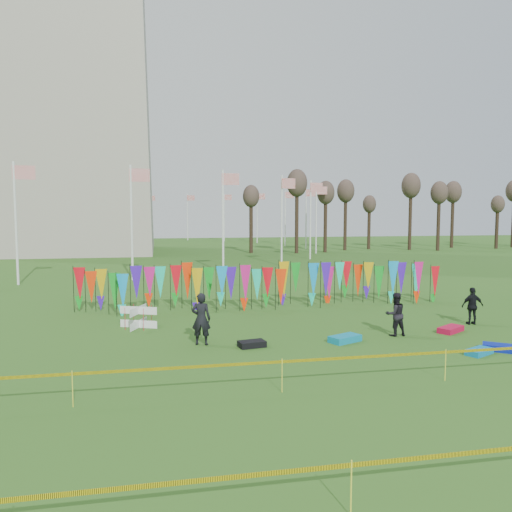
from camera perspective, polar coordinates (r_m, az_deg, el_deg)
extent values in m
plane|color=#2A5718|center=(16.23, 7.19, -11.88)|extent=(160.00, 160.00, 0.00)
cylinder|color=silver|center=(65.53, 5.74, 4.30)|extent=(0.16, 0.16, 8.00)
plane|color=red|center=(65.76, 6.27, 7.17)|extent=(1.40, 0.00, 1.40)
cylinder|color=silver|center=(72.26, 3.35, 4.37)|extent=(0.16, 0.16, 8.00)
plane|color=red|center=(72.45, 3.83, 6.98)|extent=(1.40, 0.00, 1.40)
cylinder|color=silver|center=(78.23, 0.13, 4.42)|extent=(0.16, 0.16, 8.00)
plane|color=red|center=(78.39, 0.56, 6.83)|extent=(1.40, 0.00, 1.40)
cylinder|color=silver|center=(83.24, -3.66, 4.44)|extent=(0.16, 0.16, 8.00)
plane|color=red|center=(83.35, -3.26, 6.71)|extent=(1.40, 0.00, 1.40)
cylinder|color=silver|center=(87.13, -7.84, 4.42)|extent=(0.16, 0.16, 8.00)
plane|color=red|center=(87.21, -7.47, 6.60)|extent=(1.40, 0.00, 1.40)
cylinder|color=silver|center=(89.81, -12.26, 4.37)|extent=(0.16, 0.16, 8.00)
plane|color=red|center=(89.84, -11.91, 6.48)|extent=(1.40, 0.00, 1.40)
cylinder|color=silver|center=(91.20, -16.81, 4.28)|extent=(0.16, 0.16, 8.00)
plane|color=red|center=(91.18, -16.49, 6.36)|extent=(1.40, 0.00, 1.40)
cylinder|color=silver|center=(91.27, -21.41, 4.15)|extent=(0.16, 0.16, 8.00)
plane|color=red|center=(91.20, -21.11, 6.23)|extent=(1.40, 0.00, 1.40)
cylinder|color=silver|center=(90.01, -25.98, 3.99)|extent=(0.16, 0.16, 8.00)
plane|color=red|center=(89.89, -25.68, 6.10)|extent=(1.40, 0.00, 1.40)
cylinder|color=silver|center=(35.92, -25.76, 3.35)|extent=(0.16, 0.16, 8.00)
plane|color=red|center=(35.86, -25.02, 8.65)|extent=(1.40, 0.00, 1.40)
cylinder|color=silver|center=(35.75, -14.04, 3.68)|extent=(0.16, 0.16, 8.00)
plane|color=red|center=(35.82, -13.18, 8.99)|extent=(1.40, 0.00, 1.40)
cylinder|color=silver|center=(38.81, -3.79, 3.90)|extent=(0.16, 0.16, 8.00)
plane|color=red|center=(38.97, -2.93, 8.77)|extent=(1.40, 0.00, 1.40)
cylinder|color=silver|center=(44.26, 2.96, 4.03)|extent=(0.16, 0.16, 8.00)
plane|color=red|center=(44.48, 3.74, 8.28)|extent=(1.40, 0.00, 1.40)
cylinder|color=silver|center=(51.05, 6.24, 4.13)|extent=(0.16, 0.16, 8.00)
plane|color=red|center=(51.29, 6.92, 7.81)|extent=(1.40, 0.00, 1.40)
cylinder|color=silver|center=(58.33, 6.90, 4.21)|extent=(0.16, 0.16, 8.00)
plane|color=red|center=(58.57, 7.50, 7.44)|extent=(1.40, 0.00, 1.40)
cylinder|color=black|center=(24.50, -20.59, -3.89)|extent=(0.03, 0.03, 2.12)
cone|color=red|center=(24.43, -19.95, -3.47)|extent=(0.64, 0.64, 1.60)
cylinder|color=black|center=(24.42, -19.28, -3.88)|extent=(0.03, 0.03, 2.12)
cone|color=#FF3308|center=(24.35, -18.64, -3.46)|extent=(0.64, 0.64, 1.60)
cylinder|color=black|center=(24.34, -17.97, -3.87)|extent=(0.03, 0.03, 2.12)
cone|color=gold|center=(24.28, -17.32, -3.45)|extent=(0.64, 0.64, 1.60)
cylinder|color=black|center=(24.28, -16.65, -3.86)|extent=(0.03, 0.03, 2.12)
cone|color=#129E21|center=(24.23, -16.00, -3.43)|extent=(0.64, 0.64, 1.60)
cylinder|color=black|center=(24.23, -15.32, -3.85)|extent=(0.03, 0.03, 2.12)
cone|color=#0D95E3|center=(24.18, -14.67, -3.42)|extent=(0.64, 0.64, 1.60)
cylinder|color=black|center=(24.19, -13.99, -3.83)|extent=(0.03, 0.03, 2.12)
cone|color=#4315BC|center=(24.15, -13.34, -3.40)|extent=(0.64, 0.64, 1.60)
cylinder|color=black|center=(24.17, -12.66, -3.81)|extent=(0.03, 0.03, 2.12)
cone|color=#CF177A|center=(24.14, -12.00, -3.38)|extent=(0.64, 0.64, 1.60)
cylinder|color=black|center=(24.16, -11.32, -3.79)|extent=(0.03, 0.03, 2.12)
cone|color=#0ED9A8|center=(24.13, -10.66, -3.36)|extent=(0.64, 0.64, 1.60)
cylinder|color=black|center=(24.16, -9.98, -3.77)|extent=(0.03, 0.03, 2.12)
cone|color=red|center=(24.14, -9.32, -3.34)|extent=(0.64, 0.64, 1.60)
cylinder|color=black|center=(24.18, -8.65, -3.75)|extent=(0.03, 0.03, 2.12)
cone|color=#FF3308|center=(24.16, -7.99, -3.31)|extent=(0.64, 0.64, 1.60)
cylinder|color=black|center=(24.21, -7.32, -3.72)|extent=(0.03, 0.03, 2.12)
cone|color=gold|center=(24.20, -6.66, -3.29)|extent=(0.64, 0.64, 1.60)
cylinder|color=black|center=(24.25, -5.99, -3.69)|extent=(0.03, 0.03, 2.12)
cone|color=#129E21|center=(24.25, -5.33, -3.26)|extent=(0.64, 0.64, 1.60)
cylinder|color=black|center=(24.30, -4.66, -3.66)|extent=(0.03, 0.03, 2.12)
cone|color=#0D95E3|center=(24.31, -4.01, -3.23)|extent=(0.64, 0.64, 1.60)
cylinder|color=black|center=(24.37, -3.35, -3.63)|extent=(0.03, 0.03, 2.12)
cone|color=#4315BC|center=(24.38, -2.69, -3.20)|extent=(0.64, 0.64, 1.60)
cylinder|color=black|center=(24.45, -2.04, -3.60)|extent=(0.03, 0.03, 2.12)
cone|color=#CF177A|center=(24.47, -1.39, -3.16)|extent=(0.64, 0.64, 1.60)
cylinder|color=black|center=(24.54, -0.74, -3.56)|extent=(0.03, 0.03, 2.12)
cone|color=#0ED9A8|center=(24.57, -0.09, -3.13)|extent=(0.64, 0.64, 1.60)
cylinder|color=black|center=(24.65, 0.55, -3.52)|extent=(0.03, 0.03, 2.12)
cone|color=red|center=(24.68, 1.19, -3.09)|extent=(0.64, 0.64, 1.60)
cylinder|color=black|center=(24.77, 1.83, -3.49)|extent=(0.03, 0.03, 2.12)
cone|color=#FF3308|center=(24.81, 2.46, -3.06)|extent=(0.64, 0.64, 1.60)
cylinder|color=black|center=(24.90, 3.09, -3.45)|extent=(0.03, 0.03, 2.12)
cone|color=gold|center=(24.94, 3.72, -3.02)|extent=(0.64, 0.64, 1.60)
cylinder|color=black|center=(25.04, 4.34, -3.41)|extent=(0.03, 0.03, 2.12)
cone|color=#129E21|center=(25.09, 4.96, -2.98)|extent=(0.64, 0.64, 1.60)
cylinder|color=black|center=(25.19, 5.58, -3.36)|extent=(0.03, 0.03, 2.12)
cone|color=#0D95E3|center=(25.25, 6.19, -2.94)|extent=(0.64, 0.64, 1.60)
cylinder|color=black|center=(25.36, 6.80, -3.32)|extent=(0.03, 0.03, 2.12)
cone|color=#4315BC|center=(25.42, 7.40, -2.90)|extent=(0.64, 0.64, 1.60)
cylinder|color=black|center=(25.54, 8.00, -3.28)|extent=(0.03, 0.03, 2.12)
cone|color=#CF177A|center=(25.60, 8.60, -2.86)|extent=(0.64, 0.64, 1.60)
cylinder|color=black|center=(25.72, 9.19, -3.23)|extent=(0.03, 0.03, 2.12)
cone|color=#0ED9A8|center=(25.80, 9.78, -2.81)|extent=(0.64, 0.64, 1.60)
cylinder|color=black|center=(25.92, 10.36, -3.19)|extent=(0.03, 0.03, 2.12)
cone|color=red|center=(26.00, 10.94, -2.77)|extent=(0.64, 0.64, 1.60)
cylinder|color=black|center=(26.13, 11.51, -3.14)|extent=(0.03, 0.03, 2.12)
cone|color=#FF3308|center=(26.22, 12.08, -2.73)|extent=(0.64, 0.64, 1.60)
cylinder|color=black|center=(26.35, 12.64, -3.10)|extent=(0.03, 0.03, 2.12)
cone|color=gold|center=(26.44, 13.20, -2.69)|extent=(0.64, 0.64, 1.60)
cylinder|color=black|center=(26.58, 13.75, -3.05)|extent=(0.03, 0.03, 2.12)
cone|color=#129E21|center=(26.68, 14.31, -2.64)|extent=(0.64, 0.64, 1.60)
cylinder|color=black|center=(26.82, 14.84, -3.00)|extent=(0.03, 0.03, 2.12)
cone|color=#0D95E3|center=(26.92, 15.39, -2.60)|extent=(0.64, 0.64, 1.60)
cylinder|color=black|center=(27.07, 15.92, -2.95)|extent=(0.03, 0.03, 2.12)
cone|color=#4315BC|center=(27.17, 16.45, -2.56)|extent=(0.64, 0.64, 1.60)
cylinder|color=black|center=(27.33, 16.97, -2.91)|extent=(0.03, 0.03, 2.12)
cone|color=#CF177A|center=(27.44, 17.50, -2.51)|extent=(0.64, 0.64, 1.60)
cylinder|color=black|center=(27.60, 18.00, -2.86)|extent=(0.03, 0.03, 2.12)
cone|color=#0ED9A8|center=(27.71, 18.52, -2.47)|extent=(0.64, 0.64, 1.60)
cylinder|color=black|center=(27.87, 19.01, -2.81)|extent=(0.03, 0.03, 2.12)
cone|color=red|center=(27.99, 19.52, -2.42)|extent=(0.64, 0.64, 1.60)
cube|color=yellow|center=(13.81, 10.42, -11.38)|extent=(26.00, 0.01, 0.08)
cylinder|color=yellow|center=(13.20, -20.20, -14.07)|extent=(0.02, 0.02, 0.90)
cylinder|color=yellow|center=(13.35, 2.15, -13.55)|extent=(0.02, 0.02, 0.90)
cylinder|color=yellow|center=(15.24, 21.18, -11.53)|extent=(0.02, 0.02, 0.90)
cube|color=yellow|center=(9.32, 23.43, -19.94)|extent=(26.00, 0.01, 0.08)
cylinder|color=yellow|center=(8.62, 11.19, -24.55)|extent=(0.02, 0.02, 0.90)
cylinder|color=#37281B|center=(59.77, -0.53, 3.50)|extent=(0.44, 0.44, 6.40)
ellipsoid|color=#483830|center=(59.78, -0.53, 6.72)|extent=(1.92, 1.92, 2.56)
cylinder|color=#37281B|center=(60.62, 3.20, 3.51)|extent=(0.44, 0.44, 6.40)
ellipsoid|color=#483830|center=(60.63, 3.22, 6.69)|extent=(1.92, 1.92, 2.56)
cylinder|color=#37281B|center=(61.73, 6.81, 3.51)|extent=(0.44, 0.44, 6.40)
ellipsoid|color=#483830|center=(61.74, 6.84, 6.63)|extent=(1.92, 1.92, 2.56)
cylinder|color=#37281B|center=(63.07, 10.28, 3.49)|extent=(0.44, 0.44, 6.40)
ellipsoid|color=#483830|center=(63.08, 10.32, 6.55)|extent=(1.92, 1.92, 2.56)
cylinder|color=#37281B|center=(64.63, 13.59, 3.47)|extent=(0.44, 0.44, 6.40)
ellipsoid|color=#483830|center=(64.64, 13.65, 6.45)|extent=(1.92, 1.92, 2.56)
cylinder|color=#37281B|center=(66.39, 16.73, 3.43)|extent=(0.44, 0.44, 6.40)
ellipsoid|color=#483830|center=(66.40, 16.81, 6.33)|extent=(1.92, 1.92, 2.56)
cylinder|color=#37281B|center=(68.35, 19.71, 3.39)|extent=(0.44, 0.44, 6.40)
ellipsoid|color=#483830|center=(68.36, 19.79, 6.20)|extent=(1.92, 1.92, 2.56)
cylinder|color=#37281B|center=(70.47, 22.51, 3.34)|extent=(0.44, 0.44, 6.40)
ellipsoid|color=#483830|center=(70.48, 22.60, 6.07)|extent=(1.92, 1.92, 2.56)
cylinder|color=#37281B|center=(72.76, 25.14, 3.29)|extent=(0.44, 0.44, 6.40)
ellipsoid|color=#483830|center=(72.77, 25.24, 5.93)|extent=(1.92, 1.92, 2.56)
cylinder|color=red|center=(20.65, -14.43, -7.05)|extent=(0.02, 0.02, 0.90)
cylinder|color=red|center=(20.61, -12.22, -7.03)|extent=(0.02, 0.02, 0.90)
cylinder|color=red|center=(21.42, -14.31, -6.62)|extent=(0.02, 0.02, 0.90)
cylinder|color=red|center=(21.39, -12.18, -6.59)|extent=(0.02, 0.02, 0.90)
imported|color=black|center=(17.94, -6.29, -7.15)|extent=(0.78, 0.65, 1.87)
imported|color=black|center=(19.87, 15.63, -6.43)|extent=(0.84, 0.55, 1.66)
imported|color=black|center=(22.95, 23.50, -5.26)|extent=(0.97, 0.62, 1.57)
cube|color=#0B84AB|center=(18.68, 10.13, -9.28)|extent=(1.32, 1.03, 0.24)
cube|color=#0A1DA5|center=(19.14, 26.07, -9.39)|extent=(1.19, 1.08, 0.22)
cube|color=#C20C37|center=(21.30, 21.35, -7.81)|extent=(1.31, 1.10, 0.22)
cube|color=black|center=(17.74, -0.48, -10.01)|extent=(1.01, 0.70, 0.21)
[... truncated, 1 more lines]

